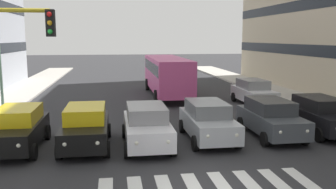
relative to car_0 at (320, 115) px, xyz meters
The scene contains 9 objects.
car_0 is the anchor object (origin of this frame).
car_1 2.64m from the car_0, ahead, with size 2.02×4.44×1.72m.
car_2 5.67m from the car_0, ahead, with size 2.02×4.44×1.72m.
car_3 8.48m from the car_0, ahead, with size 2.02×4.44×1.72m.
car_4 10.99m from the car_0, ahead, with size 2.02×4.44×1.72m.
car_5 13.71m from the car_0, ahead, with size 2.02×4.44×1.72m.
car_row2_0 7.59m from the car_0, 87.27° to the right, with size 2.02×4.44×1.72m.
bus_behind_traffic 13.64m from the car_0, 65.42° to the right, with size 2.78×10.50×3.00m.
street_lamp_right 17.78m from the car_0, 22.84° to the right, with size 2.71×0.28×7.78m.
Camera 1 is at (2.80, 10.04, 4.54)m, focal length 38.73 mm.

